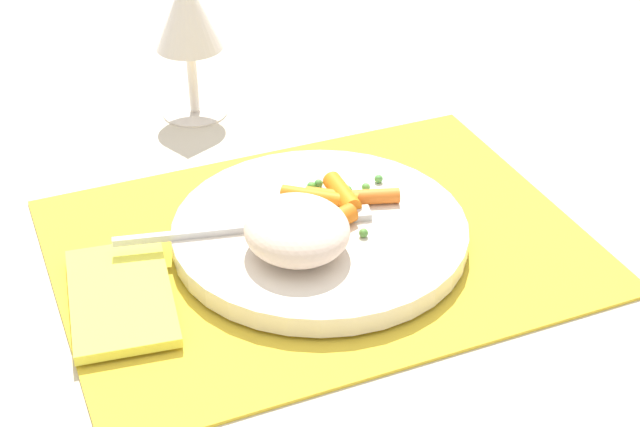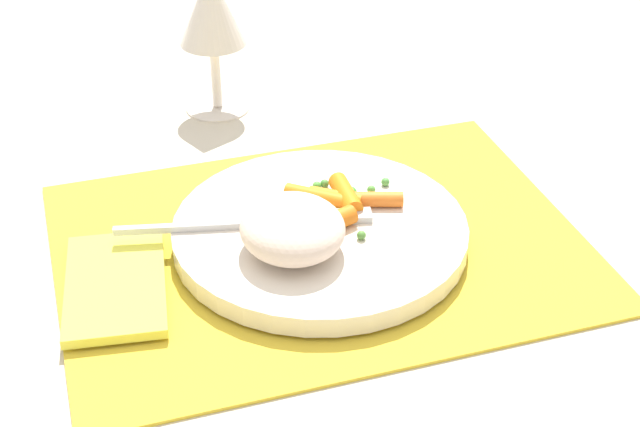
# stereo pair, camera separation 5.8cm
# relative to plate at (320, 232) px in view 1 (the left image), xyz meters

# --- Properties ---
(ground_plane) EXTENTS (2.40, 2.40, 0.00)m
(ground_plane) POSITION_rel_plate_xyz_m (0.00, 0.00, -0.01)
(ground_plane) COLOR beige
(placemat) EXTENTS (0.43, 0.32, 0.01)m
(placemat) POSITION_rel_plate_xyz_m (0.00, 0.00, -0.01)
(placemat) COLOR gold
(placemat) RESTS_ON ground_plane
(plate) EXTENTS (0.24, 0.24, 0.02)m
(plate) POSITION_rel_plate_xyz_m (0.00, 0.00, 0.00)
(plate) COLOR silver
(plate) RESTS_ON placemat
(rice_mound) EXTENTS (0.08, 0.09, 0.04)m
(rice_mound) POSITION_rel_plate_xyz_m (-0.03, -0.03, 0.03)
(rice_mound) COLOR beige
(rice_mound) RESTS_ON plate
(carrot_portion) EXTENTS (0.10, 0.08, 0.02)m
(carrot_portion) POSITION_rel_plate_xyz_m (0.02, 0.01, 0.02)
(carrot_portion) COLOR orange
(carrot_portion) RESTS_ON plate
(pea_scatter) EXTENTS (0.09, 0.09, 0.01)m
(pea_scatter) POSITION_rel_plate_xyz_m (0.02, 0.02, 0.01)
(pea_scatter) COLOR #54B644
(pea_scatter) RESTS_ON plate
(fork) EXTENTS (0.21, 0.05, 0.01)m
(fork) POSITION_rel_plate_xyz_m (-0.04, 0.01, 0.01)
(fork) COLOR silver
(fork) RESTS_ON plate
(wine_glass) EXTENTS (0.07, 0.07, 0.15)m
(wine_glass) POSITION_rel_plate_xyz_m (-0.03, 0.27, 0.09)
(wine_glass) COLOR silver
(wine_glass) RESTS_ON ground_plane
(napkin) EXTENTS (0.09, 0.14, 0.01)m
(napkin) POSITION_rel_plate_xyz_m (-0.17, -0.01, -0.00)
(napkin) COLOR #EAE54C
(napkin) RESTS_ON placemat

